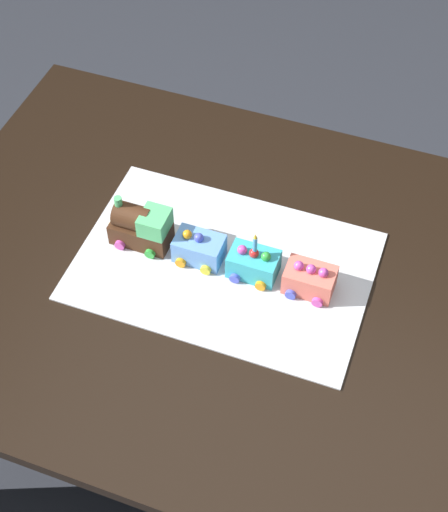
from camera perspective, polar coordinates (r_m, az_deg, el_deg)
name	(u,v)px	position (r m, az deg, el deg)	size (l,w,h in m)	color
ground_plane	(238,439)	(2.21, 1.06, -13.43)	(8.00, 8.00, 0.00)	#2D3038
dining_table	(243,310)	(1.66, 1.38, -3.99)	(1.40, 1.00, 0.74)	black
cake_board	(224,266)	(1.59, 0.00, -0.72)	(0.60, 0.40, 0.00)	silver
cake_locomotive	(141,226)	(1.60, -6.17, 2.22)	(0.14, 0.08, 0.12)	#472816
cake_car_gondola_sky_blue	(199,248)	(1.58, -1.87, 0.59)	(0.10, 0.08, 0.07)	#669EEA
cake_car_flatbed_turquoise	(253,263)	(1.56, 2.20, -0.55)	(0.10, 0.08, 0.07)	#38B7C6
cake_car_caboose_coral	(310,279)	(1.54, 6.37, -1.73)	(0.10, 0.08, 0.07)	#F27260
birthday_candle	(255,243)	(1.50, 2.32, 1.00)	(0.01, 0.01, 0.05)	#4CA5E5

